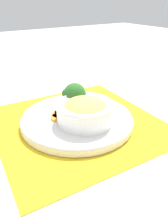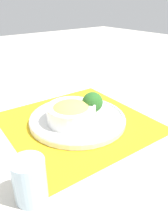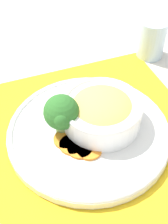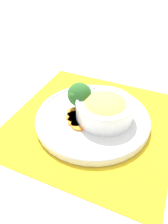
% 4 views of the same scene
% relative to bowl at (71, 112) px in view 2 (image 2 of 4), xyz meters
% --- Properties ---
extents(ground_plane, '(4.00, 4.00, 0.00)m').
position_rel_bowl_xyz_m(ground_plane, '(-0.01, 0.03, -0.05)').
color(ground_plane, beige).
extents(placemat, '(0.47, 0.47, 0.00)m').
position_rel_bowl_xyz_m(placemat, '(-0.01, 0.03, -0.05)').
color(placemat, yellow).
rests_on(placemat, ground_plane).
extents(plate, '(0.31, 0.31, 0.02)m').
position_rel_bowl_xyz_m(plate, '(-0.01, 0.03, -0.04)').
color(plate, white).
rests_on(plate, placemat).
extents(bowl, '(0.15, 0.15, 0.07)m').
position_rel_bowl_xyz_m(bowl, '(0.00, 0.00, 0.00)').
color(bowl, white).
rests_on(bowl, plate).
extents(broccoli_floret, '(0.07, 0.07, 0.08)m').
position_rel_bowl_xyz_m(broccoli_floret, '(0.01, 0.08, 0.01)').
color(broccoli_floret, '#84AD5B').
rests_on(broccoli_floret, plate).
extents(carrot_slice_near, '(0.05, 0.05, 0.01)m').
position_rel_bowl_xyz_m(carrot_slice_near, '(-0.01, 0.08, -0.03)').
color(carrot_slice_near, orange).
rests_on(carrot_slice_near, plate).
extents(carrot_slice_middle, '(0.05, 0.05, 0.01)m').
position_rel_bowl_xyz_m(carrot_slice_middle, '(-0.03, 0.07, -0.03)').
color(carrot_slice_middle, orange).
rests_on(carrot_slice_middle, plate).
extents(carrot_slice_far, '(0.05, 0.05, 0.01)m').
position_rel_bowl_xyz_m(carrot_slice_far, '(-0.04, 0.06, -0.03)').
color(carrot_slice_far, orange).
rests_on(carrot_slice_far, plate).
extents(carrot_slice_extra, '(0.05, 0.05, 0.01)m').
position_rel_bowl_xyz_m(carrot_slice_extra, '(-0.05, 0.05, -0.03)').
color(carrot_slice_extra, orange).
rests_on(carrot_slice_extra, plate).
extents(water_glass, '(0.07, 0.07, 0.10)m').
position_rel_bowl_xyz_m(water_glass, '(0.18, -0.23, -0.01)').
color(water_glass, silver).
rests_on(water_glass, ground_plane).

